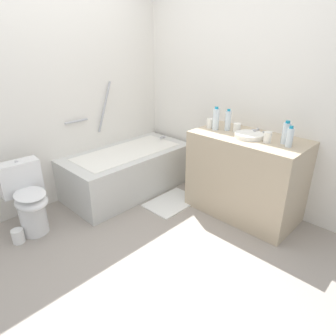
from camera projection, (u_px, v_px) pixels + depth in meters
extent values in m
plane|color=#9E9389|center=(142.00, 246.00, 2.74)|extent=(3.98, 3.98, 0.00)
cube|color=white|center=(51.00, 97.00, 3.16)|extent=(3.38, 0.10, 2.42)
cube|color=white|center=(242.00, 95.00, 3.27)|extent=(0.10, 3.15, 2.42)
cube|color=silver|center=(128.00, 171.00, 3.70)|extent=(1.58, 0.78, 0.52)
cube|color=white|center=(127.00, 155.00, 3.61)|extent=(1.29, 0.56, 0.09)
cylinder|color=#ACACB1|center=(163.00, 137.00, 3.98)|extent=(0.09, 0.03, 0.03)
cylinder|color=#ACACB1|center=(104.00, 107.00, 3.60)|extent=(0.24, 0.03, 0.60)
cylinder|color=#ACACB1|center=(76.00, 121.00, 3.38)|extent=(0.28, 0.03, 0.03)
cylinder|color=white|center=(33.00, 216.00, 2.88)|extent=(0.25, 0.25, 0.37)
ellipsoid|color=white|center=(31.00, 201.00, 2.77)|extent=(0.32, 0.40, 0.13)
ellipsoid|color=white|center=(30.00, 194.00, 2.74)|extent=(0.30, 0.38, 0.02)
cube|color=white|center=(20.00, 178.00, 2.87)|extent=(0.39, 0.20, 0.33)
cylinder|color=silver|center=(16.00, 161.00, 2.80)|extent=(0.03, 0.03, 0.01)
cube|color=tan|center=(245.00, 176.00, 3.13)|extent=(0.62, 1.15, 0.89)
cylinder|color=white|center=(249.00, 135.00, 2.90)|extent=(0.29, 0.29, 0.04)
cylinder|color=silver|center=(258.00, 131.00, 3.02)|extent=(0.02, 0.02, 0.05)
cylinder|color=silver|center=(256.00, 130.00, 2.98)|extent=(0.10, 0.02, 0.02)
cylinder|color=silver|center=(264.00, 133.00, 2.99)|extent=(0.03, 0.03, 0.04)
cylinder|color=silver|center=(253.00, 131.00, 3.06)|extent=(0.03, 0.03, 0.04)
cylinder|color=silver|center=(228.00, 121.00, 3.10)|extent=(0.06, 0.06, 0.21)
cylinder|color=teal|center=(229.00, 110.00, 3.05)|extent=(0.03, 0.03, 0.02)
cylinder|color=silver|center=(290.00, 138.00, 2.63)|extent=(0.06, 0.06, 0.17)
cylinder|color=teal|center=(291.00, 127.00, 2.59)|extent=(0.03, 0.03, 0.02)
cylinder|color=silver|center=(286.00, 133.00, 2.70)|extent=(0.07, 0.07, 0.20)
cylinder|color=teal|center=(288.00, 122.00, 2.66)|extent=(0.04, 0.04, 0.02)
cylinder|color=silver|center=(216.00, 119.00, 3.12)|extent=(0.07, 0.07, 0.23)
cylinder|color=teal|center=(217.00, 108.00, 3.07)|extent=(0.04, 0.04, 0.02)
cylinder|color=white|center=(210.00, 123.00, 3.21)|extent=(0.07, 0.07, 0.10)
cylinder|color=white|center=(268.00, 137.00, 2.76)|extent=(0.07, 0.07, 0.10)
cylinder|color=white|center=(237.00, 128.00, 3.06)|extent=(0.08, 0.08, 0.09)
cube|color=white|center=(172.00, 202.00, 3.48)|extent=(0.62, 0.42, 0.01)
cylinder|color=white|center=(18.00, 236.00, 2.78)|extent=(0.11, 0.11, 0.14)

